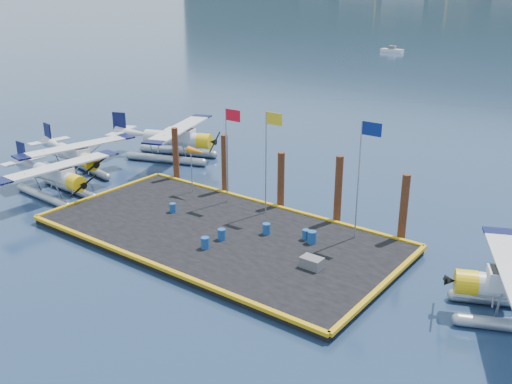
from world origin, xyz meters
TOP-DOWN VIEW (x-y plane):
  - ground at (0.00, 0.00)m, footprint 4000.00×4000.00m
  - dock at (0.00, 0.00)m, footprint 20.00×10.00m
  - dock_bumpers at (0.00, 0.00)m, footprint 20.25×10.25m
  - seaplane_a at (-12.66, -1.46)m, footprint 7.82×8.62m
  - seaplane_b at (-15.46, 2.06)m, footprint 8.26×9.02m
  - seaplane_c at (-12.55, 9.50)m, footprint 9.24×9.84m
  - drum_0 at (-4.05, 0.50)m, footprint 0.40×0.40m
  - drum_1 at (0.86, -0.74)m, footprint 0.43×0.43m
  - drum_2 at (4.99, 1.81)m, footprint 0.48×0.48m
  - drum_3 at (0.86, -2.09)m, footprint 0.44×0.44m
  - drum_4 at (4.50, 2.00)m, footprint 0.40×0.40m
  - drum_5 at (2.36, 1.30)m, footprint 0.43×0.43m
  - crate at (6.45, -0.57)m, footprint 1.06×0.71m
  - flagpole_red at (-2.29, 3.80)m, footprint 1.14×0.08m
  - flagpole_yellow at (0.70, 3.80)m, footprint 1.14×0.08m
  - flagpole_blue at (6.70, 3.80)m, footprint 1.14×0.08m
  - windsock at (-5.03, 3.80)m, footprint 1.40×0.44m
  - piling_0 at (-8.50, 5.40)m, footprint 0.44×0.44m
  - piling_1 at (-4.00, 5.40)m, footprint 0.44×0.44m
  - piling_2 at (0.50, 5.40)m, footprint 0.44×0.44m
  - piling_3 at (4.50, 5.40)m, footprint 0.44×0.44m
  - piling_4 at (8.50, 5.40)m, footprint 0.44×0.44m

SIDE VIEW (x-z plane):
  - ground at x=0.00m, z-range 0.00..0.00m
  - dock at x=0.00m, z-range 0.00..0.40m
  - dock_bumpers at x=0.00m, z-range 0.40..0.58m
  - crate at x=6.45m, z-range 0.40..0.93m
  - drum_0 at x=-4.05m, z-range 0.40..0.96m
  - drum_4 at x=4.50m, z-range 0.40..0.97m
  - drum_5 at x=2.36m, z-range 0.40..1.01m
  - drum_1 at x=0.86m, z-range 0.40..1.01m
  - drum_3 at x=0.86m, z-range 0.40..1.02m
  - drum_2 at x=4.99m, z-range 0.40..1.07m
  - seaplane_a at x=-12.66m, z-range -0.20..2.87m
  - seaplane_b at x=-15.46m, z-range -0.21..2.99m
  - seaplane_c at x=-12.55m, z-range -0.23..3.31m
  - piling_2 at x=0.50m, z-range 0.00..3.80m
  - piling_0 at x=-8.50m, z-range 0.00..4.00m
  - piling_4 at x=8.50m, z-range 0.00..4.00m
  - piling_1 at x=-4.00m, z-range 0.00..4.20m
  - piling_3 at x=4.50m, z-range 0.00..4.30m
  - windsock at x=-5.03m, z-range 1.67..4.79m
  - flagpole_red at x=-2.29m, z-range 1.40..7.40m
  - flagpole_yellow at x=0.70m, z-range 1.41..7.61m
  - flagpole_blue at x=6.70m, z-range 1.44..7.94m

